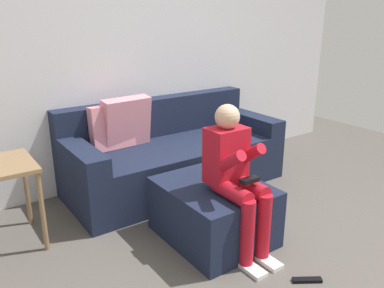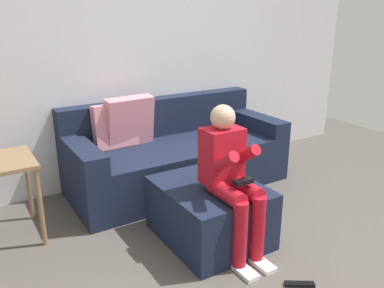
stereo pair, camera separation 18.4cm
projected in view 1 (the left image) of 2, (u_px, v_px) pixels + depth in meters
ground_plane at (330, 279)px, 2.61m from camera, size 6.94×6.94×0.00m
wall_back at (151, 51)px, 4.01m from camera, size 5.34×0.10×2.61m
couch_sectional at (171, 155)px, 3.94m from camera, size 2.14×0.91×0.93m
ottoman at (213, 211)px, 3.03m from camera, size 0.69×0.84×0.45m
person_seated at (236, 173)px, 2.76m from camera, size 0.28×0.60×1.08m
remote_near_ottoman at (307, 280)px, 2.58m from camera, size 0.19×0.14×0.02m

